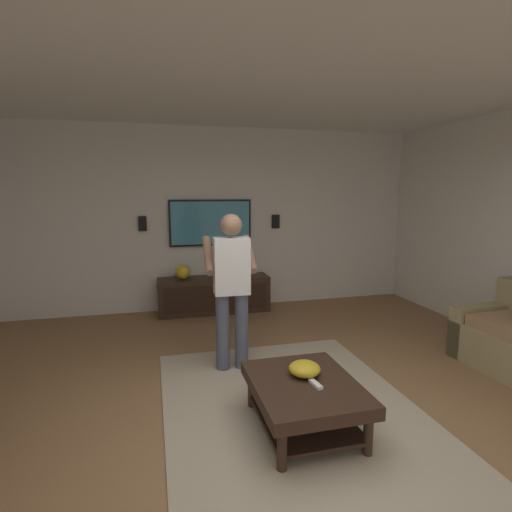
{
  "coord_description": "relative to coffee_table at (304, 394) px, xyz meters",
  "views": [
    {
      "loc": [
        -2.66,
        0.98,
        1.86
      ],
      "look_at": [
        1.33,
        -0.05,
        1.2
      ],
      "focal_mm": 28.27,
      "sensor_mm": 36.0,
      "label": 1
    }
  ],
  "objects": [
    {
      "name": "area_rug",
      "position": [
        0.2,
        -0.0,
        -0.29
      ],
      "size": [
        3.01,
        2.15,
        0.01
      ],
      "primitive_type": "cube",
      "color": "tan",
      "rests_on": "ground"
    },
    {
      "name": "vase_round",
      "position": [
        3.28,
        0.68,
        0.36
      ],
      "size": [
        0.22,
        0.22,
        0.22
      ],
      "primitive_type": "sphere",
      "color": "gold",
      "rests_on": "media_console"
    },
    {
      "name": "wall_back_tv",
      "position": [
        3.63,
        0.12,
        1.13
      ],
      "size": [
        0.1,
        6.7,
        2.84
      ],
      "primitive_type": "cube",
      "color": "silver",
      "rests_on": "ground"
    },
    {
      "name": "bowl",
      "position": [
        0.1,
        -0.04,
        0.16
      ],
      "size": [
        0.25,
        0.25,
        0.11
      ],
      "primitive_type": "ellipsoid",
      "color": "gold",
      "rests_on": "coffee_table"
    },
    {
      "name": "tv",
      "position": [
        3.53,
        0.21,
        1.08
      ],
      "size": [
        0.05,
        1.28,
        0.72
      ],
      "rotation": [
        0.0,
        0.0,
        3.14
      ],
      "color": "black"
    },
    {
      "name": "person_standing",
      "position": [
        1.24,
        0.33,
        0.64
      ],
      "size": [
        0.55,
        0.55,
        1.64
      ],
      "rotation": [
        0.0,
        0.0,
        -0.05
      ],
      "color": "#4C5166",
      "rests_on": "ground"
    },
    {
      "name": "remote_white",
      "position": [
        -0.09,
        -0.06,
        0.12
      ],
      "size": [
        0.15,
        0.06,
        0.02
      ],
      "primitive_type": "cube",
      "rotation": [
        0.0,
        0.0,
        3.27
      ],
      "color": "white",
      "rests_on": "coffee_table"
    },
    {
      "name": "ground_plane",
      "position": [
        -0.08,
        0.12,
        -0.3
      ],
      "size": [
        8.78,
        8.78,
        0.0
      ],
      "primitive_type": "plane",
      "color": "olive"
    },
    {
      "name": "wall_speaker_right",
      "position": [
        3.55,
        1.24,
        1.09
      ],
      "size": [
        0.06,
        0.12,
        0.22
      ],
      "primitive_type": "cube",
      "color": "black"
    },
    {
      "name": "coffee_table",
      "position": [
        0.0,
        0.0,
        0.0
      ],
      "size": [
        1.0,
        0.8,
        0.4
      ],
      "color": "#332116",
      "rests_on": "ground"
    },
    {
      "name": "wall_speaker_left",
      "position": [
        3.55,
        -0.85,
        1.08
      ],
      "size": [
        0.06,
        0.12,
        0.22
      ],
      "primitive_type": "cube",
      "color": "black"
    },
    {
      "name": "ceiling_slab",
      "position": [
        -0.08,
        0.12,
        2.6
      ],
      "size": [
        7.52,
        6.7,
        0.1
      ],
      "primitive_type": "cube",
      "color": "white"
    },
    {
      "name": "media_console",
      "position": [
        3.29,
        0.21,
        -0.02
      ],
      "size": [
        0.45,
        1.7,
        0.55
      ],
      "rotation": [
        0.0,
        0.0,
        3.14
      ],
      "color": "#332116",
      "rests_on": "ground"
    }
  ]
}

